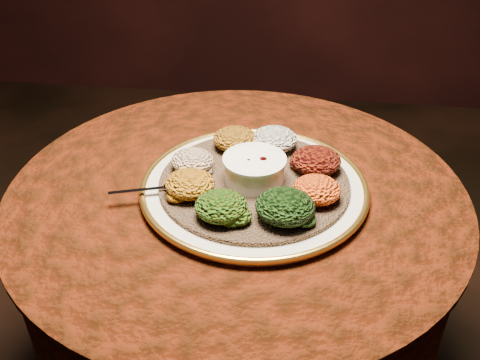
# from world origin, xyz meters

# --- Properties ---
(table) EXTENTS (0.96, 0.96, 0.73)m
(table) POSITION_xyz_m (0.00, 0.00, 0.55)
(table) COLOR black
(table) RESTS_ON ground
(platter) EXTENTS (0.52, 0.52, 0.02)m
(platter) POSITION_xyz_m (0.04, -0.01, 0.75)
(platter) COLOR beige
(platter) RESTS_ON table
(injera) EXTENTS (0.42, 0.42, 0.01)m
(injera) POSITION_xyz_m (0.04, -0.01, 0.76)
(injera) COLOR brown
(injera) RESTS_ON platter
(stew_bowl) EXTENTS (0.13, 0.13, 0.05)m
(stew_bowl) POSITION_xyz_m (0.04, -0.01, 0.79)
(stew_bowl) COLOR white
(stew_bowl) RESTS_ON injera
(spoon) EXTENTS (0.14, 0.06, 0.01)m
(spoon) POSITION_xyz_m (-0.13, -0.07, 0.77)
(spoon) COLOR silver
(spoon) RESTS_ON injera
(portion_ayib) EXTENTS (0.10, 0.10, 0.05)m
(portion_ayib) POSITION_xyz_m (0.07, 0.12, 0.79)
(portion_ayib) COLOR silver
(portion_ayib) RESTS_ON injera
(portion_kitfo) EXTENTS (0.10, 0.10, 0.05)m
(portion_kitfo) POSITION_xyz_m (0.16, 0.04, 0.79)
(portion_kitfo) COLOR black
(portion_kitfo) RESTS_ON injera
(portion_tikil) EXTENTS (0.09, 0.09, 0.05)m
(portion_tikil) POSITION_xyz_m (0.16, -0.06, 0.78)
(portion_tikil) COLOR #C57B10
(portion_tikil) RESTS_ON injera
(portion_gomen) EXTENTS (0.11, 0.11, 0.05)m
(portion_gomen) POSITION_xyz_m (0.11, -0.13, 0.79)
(portion_gomen) COLOR black
(portion_gomen) RESTS_ON injera
(portion_mixveg) EXTENTS (0.10, 0.09, 0.05)m
(portion_mixveg) POSITION_xyz_m (-0.01, -0.14, 0.79)
(portion_mixveg) COLOR #A63F0A
(portion_mixveg) RESTS_ON injera
(portion_kik) EXTENTS (0.10, 0.09, 0.05)m
(portion_kik) POSITION_xyz_m (-0.08, -0.08, 0.79)
(portion_kik) COLOR #BE6910
(portion_kik) RESTS_ON injera
(portion_timatim) EXTENTS (0.09, 0.09, 0.04)m
(portion_timatim) POSITION_xyz_m (-0.09, 0.01, 0.78)
(portion_timatim) COLOR maroon
(portion_timatim) RESTS_ON injera
(portion_shiro) EXTENTS (0.10, 0.09, 0.05)m
(portion_shiro) POSITION_xyz_m (-0.02, 0.11, 0.79)
(portion_shiro) COLOR #83580F
(portion_shiro) RESTS_ON injera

